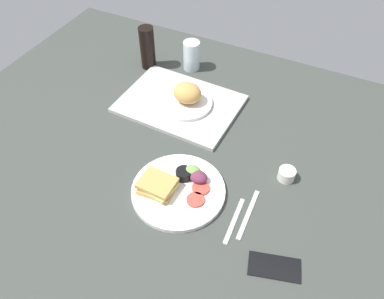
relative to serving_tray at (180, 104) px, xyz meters
The scene contains 10 objects.
ground_plane 29.43cm from the serving_tray, 60.42° to the right, with size 190.00×150.00×3.00cm, color #383D38.
serving_tray is the anchor object (origin of this frame).
bread_plate_near 5.04cm from the serving_tray, ahead, with size 20.67×20.67×8.95cm.
plate_with_salad 41.82cm from the serving_tray, 63.70° to the right, with size 30.03×30.03×5.40cm.
drinking_glass 26.13cm from the serving_tray, 105.48° to the left, with size 7.06×7.06×12.75cm, color silver.
soda_bottle 31.05cm from the serving_tray, 144.19° to the left, with size 6.40×6.40×18.71cm, color black.
espresso_cup 51.35cm from the serving_tray, 19.55° to the right, with size 5.60×5.60×4.00cm, color silver.
fork 55.92cm from the serving_tray, 45.52° to the right, with size 17.00×1.40×0.50cm, color #B7B7BC.
knife 55.39cm from the serving_tray, 40.40° to the right, with size 19.00×1.40×0.50cm, color #B7B7BC.
cell_phone 73.32cm from the serving_tray, 41.80° to the right, with size 14.40×7.20×0.80cm, color black.
Camera 1 is at (40.59, -75.79, 99.54)cm, focal length 35.76 mm.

